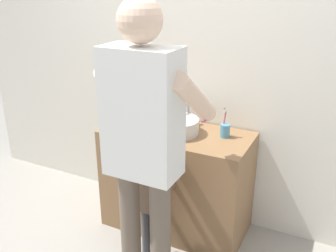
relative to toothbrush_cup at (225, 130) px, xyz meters
name	(u,v)px	position (x,y,z in m)	size (l,w,h in m)	color
ground_plane	(159,246)	(-0.34, -0.37, -0.88)	(14.00, 14.00, 0.00)	#9E998E
back_wall	(196,54)	(-0.34, 0.25, 0.47)	(4.40, 0.08, 2.70)	silver
vanity_cabinet	(177,180)	(-0.34, -0.07, -0.46)	(1.10, 0.54, 0.82)	olive
sink_basin	(176,126)	(-0.34, -0.09, 0.00)	(0.34, 0.34, 0.11)	silver
faucet	(187,114)	(-0.34, 0.11, 0.03)	(0.18, 0.14, 0.18)	#B7BABF
toothbrush_cup	(225,130)	(0.00, 0.00, 0.00)	(0.07, 0.07, 0.21)	#4C8EB2
soap_bottle	(135,118)	(-0.69, -0.10, 0.01)	(0.06, 0.06, 0.16)	#B27FC6
child_toddler	(152,195)	(-0.34, -0.47, -0.37)	(0.26, 0.26, 0.84)	#47474C
adult_parent	(144,132)	(-0.24, -0.73, 0.21)	(0.56, 0.58, 1.81)	#6B5B4C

